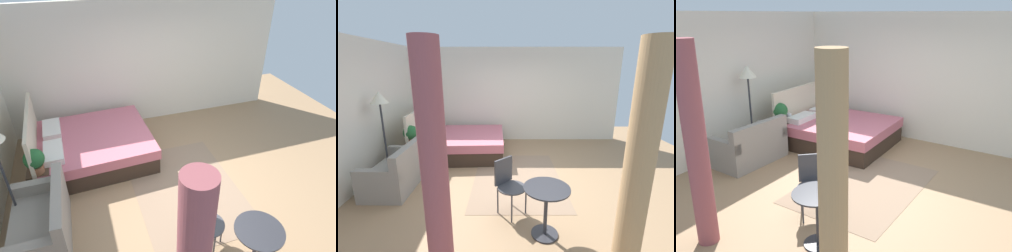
% 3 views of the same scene
% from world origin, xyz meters
% --- Properties ---
extents(ground_plane, '(8.20, 9.13, 0.02)m').
position_xyz_m(ground_plane, '(0.00, 0.00, -0.01)').
color(ground_plane, '#9E7A56').
extents(wall_right, '(0.12, 6.13, 2.76)m').
position_xyz_m(wall_right, '(2.60, 0.00, 1.38)').
color(wall_right, silver).
rests_on(wall_right, ground).
extents(area_rug, '(2.43, 1.74, 0.01)m').
position_xyz_m(area_rug, '(-0.04, 0.06, 0.00)').
color(area_rug, '#93755B').
rests_on(area_rug, ground).
extents(bed, '(1.95, 2.20, 1.19)m').
position_xyz_m(bed, '(1.36, 1.50, 0.30)').
color(bed, '#38281E').
rests_on(bed, ground).
extents(couch, '(1.30, 0.78, 0.84)m').
position_xyz_m(couch, '(-0.35, 2.34, 0.29)').
color(couch, gray).
rests_on(couch, ground).
extents(nightstand, '(0.45, 0.35, 0.54)m').
position_xyz_m(nightstand, '(0.64, 2.40, 0.27)').
color(nightstand, '#473323').
rests_on(nightstand, ground).
extents(potted_plant, '(0.32, 0.32, 0.43)m').
position_xyz_m(potted_plant, '(0.54, 2.39, 0.77)').
color(potted_plant, '#935B3D').
rests_on(potted_plant, nightstand).
extents(vase, '(0.11, 0.11, 0.16)m').
position_xyz_m(vase, '(0.76, 2.36, 0.62)').
color(vase, silver).
rests_on(vase, nightstand).
extents(balcony_table, '(0.61, 0.61, 0.71)m').
position_xyz_m(balcony_table, '(-1.66, -0.23, 0.49)').
color(balcony_table, '#2D2D33').
rests_on(balcony_table, ground).
extents(cafe_chair_near_window, '(0.62, 0.62, 0.86)m').
position_xyz_m(cafe_chair_near_window, '(-1.14, 0.26, 0.52)').
color(cafe_chair_near_window, '#3F3F44').
rests_on(cafe_chair_near_window, ground).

